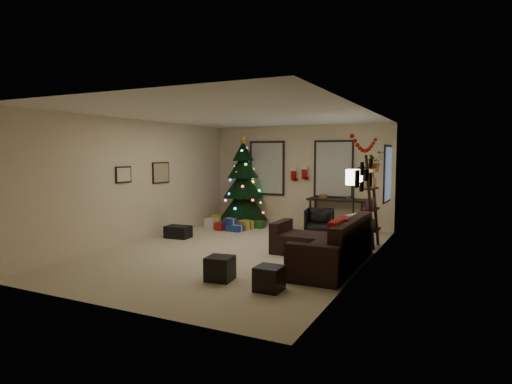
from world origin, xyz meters
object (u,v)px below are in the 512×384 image
sofa (327,248)px  desk (338,202)px  christmas_tree (243,187)px  bookshelf (371,203)px  desk_chair (319,221)px

sofa → desk: (-0.72, 3.32, 0.44)m
christmas_tree → sofa: size_ratio=0.96×
desk → bookshelf: (1.16, -1.67, 0.22)m
sofa → desk_chair: sofa is taller
desk_chair → bookshelf: bearing=-46.2°
christmas_tree → desk: size_ratio=1.67×
christmas_tree → desk_chair: christmas_tree is taller
desk → christmas_tree: bearing=-177.0°
sofa → desk: bearing=102.2°
desk_chair → desk: bearing=56.0°
desk_chair → bookshelf: bookshelf is taller
christmas_tree → bookshelf: christmas_tree is taller
sofa → desk_chair: (-0.99, 2.67, 0.04)m
desk → bookshelf: bearing=-55.2°
desk → bookshelf: bookshelf is taller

